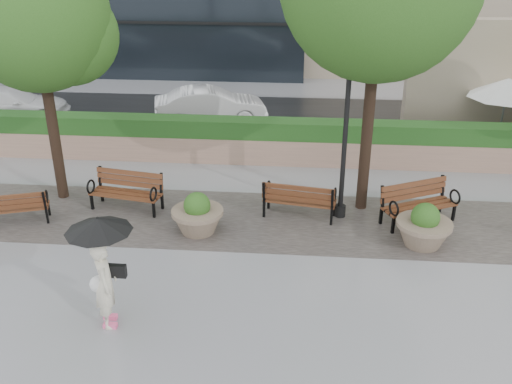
# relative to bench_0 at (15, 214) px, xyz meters

# --- Properties ---
(ground) EXTENTS (100.00, 100.00, 0.00)m
(ground) POSITION_rel_bench_0_xyz_m (5.94, -2.35, -0.26)
(ground) COLOR gray
(ground) RESTS_ON ground
(cobble_strip) EXTENTS (28.00, 3.20, 0.01)m
(cobble_strip) POSITION_rel_bench_0_xyz_m (5.94, 0.65, -0.25)
(cobble_strip) COLOR #383330
(cobble_strip) RESTS_ON ground
(hedge_wall) EXTENTS (24.00, 0.80, 1.35)m
(hedge_wall) POSITION_rel_bench_0_xyz_m (5.94, 4.65, 0.41)
(hedge_wall) COLOR tan
(hedge_wall) RESTS_ON ground
(asphalt_street) EXTENTS (40.00, 7.00, 0.00)m
(asphalt_street) POSITION_rel_bench_0_xyz_m (5.94, 8.65, -0.26)
(asphalt_street) COLOR black
(asphalt_street) RESTS_ON ground
(bench_0) EXTENTS (1.72, 1.11, 0.87)m
(bench_0) POSITION_rel_bench_0_xyz_m (0.00, 0.00, 0.00)
(bench_0) COLOR brown
(bench_0) RESTS_ON ground
(bench_1) EXTENTS (1.93, 1.05, 0.98)m
(bench_1) POSITION_rel_bench_0_xyz_m (2.53, 0.99, 0.03)
(bench_1) COLOR brown
(bench_1) RESTS_ON ground
(bench_2) EXTENTS (1.88, 1.00, 0.96)m
(bench_2) POSITION_rel_bench_0_xyz_m (6.97, 0.94, 0.03)
(bench_2) COLOR brown
(bench_2) RESTS_ON ground
(bench_3) EXTENTS (1.99, 1.49, 1.00)m
(bench_3) POSITION_rel_bench_0_xyz_m (9.89, 0.89, 0.04)
(bench_3) COLOR brown
(bench_3) RESTS_ON ground
(planter_left) EXTENTS (1.23, 1.23, 1.03)m
(planter_left) POSITION_rel_bench_0_xyz_m (4.58, -0.08, 0.15)
(planter_left) COLOR #7F6B56
(planter_left) RESTS_ON ground
(planter_right) EXTENTS (1.26, 1.26, 1.05)m
(planter_right) POSITION_rel_bench_0_xyz_m (9.82, -0.24, 0.15)
(planter_right) COLOR #7F6B56
(planter_right) RESTS_ON ground
(lamppost) EXTENTS (0.28, 0.28, 4.26)m
(lamppost) POSITION_rel_bench_0_xyz_m (8.01, 1.06, 1.63)
(lamppost) COLOR black
(lamppost) RESTS_ON ground
(tree_0) EXTENTS (3.62, 3.55, 6.48)m
(tree_0) POSITION_rel_bench_0_xyz_m (0.71, 1.66, 4.33)
(tree_0) COLOR black
(tree_0) RESTS_ON ground
(patio_umb_white) EXTENTS (2.50, 2.50, 2.30)m
(patio_umb_white) POSITION_rel_bench_0_xyz_m (13.48, 6.61, 1.73)
(patio_umb_white) COLOR black
(patio_umb_white) RESTS_ON ground
(car_left) EXTENTS (4.69, 2.72, 1.28)m
(car_left) POSITION_rel_bench_0_xyz_m (-4.03, 7.93, 0.38)
(car_left) COLOR silver
(car_left) RESTS_ON ground
(car_right) EXTENTS (4.32, 2.39, 1.35)m
(car_right) POSITION_rel_bench_0_xyz_m (3.56, 8.27, 0.42)
(car_right) COLOR silver
(car_right) RESTS_ON ground
(pedestrian) EXTENTS (1.17, 1.17, 2.15)m
(pedestrian) POSITION_rel_bench_0_xyz_m (3.56, -3.63, 1.05)
(pedestrian) COLOR beige
(pedestrian) RESTS_ON ground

